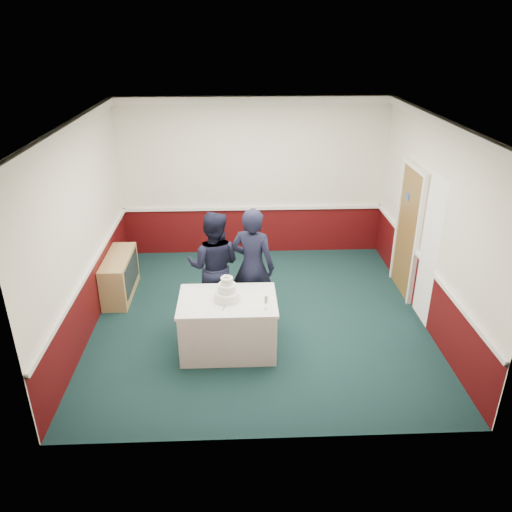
{
  "coord_description": "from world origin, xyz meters",
  "views": [
    {
      "loc": [
        -0.33,
        -6.62,
        4.14
      ],
      "look_at": [
        -0.05,
        -0.1,
        1.1
      ],
      "focal_mm": 35.0,
      "sensor_mm": 36.0,
      "label": 1
    }
  ],
  "objects_px": {
    "wedding_cake": "(227,292)",
    "person_woman": "(253,267)",
    "champagne_flute": "(266,300)",
    "cake_knife": "(225,307)",
    "person_man": "(214,266)",
    "sideboard": "(120,276)",
    "cake_table": "(228,324)"
  },
  "relations": [
    {
      "from": "wedding_cake",
      "to": "champagne_flute",
      "type": "height_order",
      "value": "wedding_cake"
    },
    {
      "from": "sideboard",
      "to": "person_man",
      "type": "relative_size",
      "value": 0.7
    },
    {
      "from": "champagne_flute",
      "to": "cake_knife",
      "type": "bearing_deg",
      "value": 171.42
    },
    {
      "from": "cake_table",
      "to": "person_man",
      "type": "relative_size",
      "value": 0.77
    },
    {
      "from": "sideboard",
      "to": "person_man",
      "type": "height_order",
      "value": "person_man"
    },
    {
      "from": "sideboard",
      "to": "person_woman",
      "type": "distance_m",
      "value": 2.41
    },
    {
      "from": "champagne_flute",
      "to": "person_woman",
      "type": "relative_size",
      "value": 0.11
    },
    {
      "from": "cake_knife",
      "to": "person_man",
      "type": "relative_size",
      "value": 0.13
    },
    {
      "from": "cake_table",
      "to": "person_man",
      "type": "height_order",
      "value": "person_man"
    },
    {
      "from": "wedding_cake",
      "to": "person_woman",
      "type": "height_order",
      "value": "person_woman"
    },
    {
      "from": "cake_knife",
      "to": "cake_table",
      "type": "bearing_deg",
      "value": 100.08
    },
    {
      "from": "sideboard",
      "to": "person_man",
      "type": "xyz_separation_m",
      "value": [
        1.6,
        -0.72,
        0.5
      ]
    },
    {
      "from": "person_woman",
      "to": "sideboard",
      "type": "bearing_deg",
      "value": -1.21
    },
    {
      "from": "sideboard",
      "to": "champagne_flute",
      "type": "distance_m",
      "value": 3.04
    },
    {
      "from": "champagne_flute",
      "to": "person_man",
      "type": "bearing_deg",
      "value": 121.13
    },
    {
      "from": "sideboard",
      "to": "champagne_flute",
      "type": "bearing_deg",
      "value": -39.42
    },
    {
      "from": "person_man",
      "to": "person_woman",
      "type": "height_order",
      "value": "person_woman"
    },
    {
      "from": "sideboard",
      "to": "cake_table",
      "type": "bearing_deg",
      "value": -41.81
    },
    {
      "from": "sideboard",
      "to": "cake_table",
      "type": "distance_m",
      "value": 2.43
    },
    {
      "from": "sideboard",
      "to": "cake_table",
      "type": "xyz_separation_m",
      "value": [
        1.81,
        -1.62,
        0.05
      ]
    },
    {
      "from": "sideboard",
      "to": "cake_knife",
      "type": "relative_size",
      "value": 5.45
    },
    {
      "from": "cake_table",
      "to": "person_man",
      "type": "bearing_deg",
      "value": 103.15
    },
    {
      "from": "cake_knife",
      "to": "person_woman",
      "type": "xyz_separation_m",
      "value": [
        0.4,
        0.94,
        0.11
      ]
    },
    {
      "from": "wedding_cake",
      "to": "champagne_flute",
      "type": "distance_m",
      "value": 0.57
    },
    {
      "from": "cake_knife",
      "to": "person_man",
      "type": "height_order",
      "value": "person_man"
    },
    {
      "from": "wedding_cake",
      "to": "person_woman",
      "type": "relative_size",
      "value": 0.2
    },
    {
      "from": "person_man",
      "to": "sideboard",
      "type": "bearing_deg",
      "value": -14.43
    },
    {
      "from": "champagne_flute",
      "to": "person_man",
      "type": "xyz_separation_m",
      "value": [
        -0.71,
        1.17,
        -0.07
      ]
    },
    {
      "from": "sideboard",
      "to": "person_man",
      "type": "distance_m",
      "value": 1.83
    },
    {
      "from": "wedding_cake",
      "to": "cake_knife",
      "type": "distance_m",
      "value": 0.23
    },
    {
      "from": "cake_table",
      "to": "wedding_cake",
      "type": "bearing_deg",
      "value": 90.0
    },
    {
      "from": "cake_table",
      "to": "cake_knife",
      "type": "bearing_deg",
      "value": -98.53
    }
  ]
}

